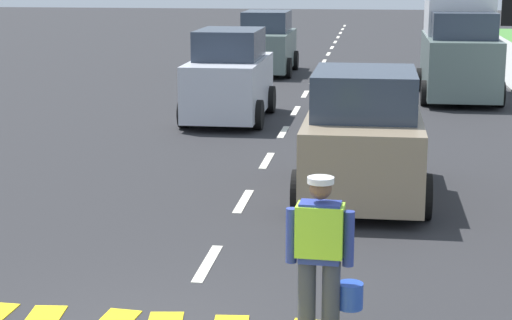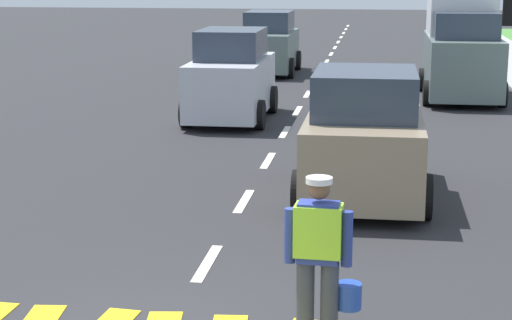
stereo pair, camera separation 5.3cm
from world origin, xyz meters
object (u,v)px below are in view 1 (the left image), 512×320
object	(u,v)px
delivery_truck	(459,40)
car_oncoming_second	(267,45)
road_worker	(322,251)
car_oncoming_lead	(229,78)
car_outgoing_ahead	(363,139)

from	to	relation	value
delivery_truck	car_oncoming_second	bearing A→B (deg)	140.82
road_worker	delivery_truck	xyz separation A→B (m)	(2.75, 17.09, 0.68)
car_oncoming_lead	car_oncoming_second	xyz separation A→B (m)	(-0.28, 9.46, -0.02)
car_oncoming_second	delivery_truck	bearing A→B (deg)	-39.18
car_outgoing_ahead	car_oncoming_lead	bearing A→B (deg)	115.75
car_oncoming_lead	car_oncoming_second	size ratio (longest dim) A/B	0.97
road_worker	car_outgoing_ahead	xyz separation A→B (m)	(0.30, 5.68, 0.02)
car_oncoming_lead	delivery_truck	bearing A→B (deg)	38.12
delivery_truck	car_outgoing_ahead	size ratio (longest dim) A/B	1.19
road_worker	car_oncoming_lead	bearing A→B (deg)	103.50
car_oncoming_second	car_oncoming_lead	bearing A→B (deg)	-88.28
road_worker	delivery_truck	bearing A→B (deg)	80.85
road_worker	car_oncoming_lead	xyz separation A→B (m)	(-3.02, 12.56, 0.08)
road_worker	car_outgoing_ahead	size ratio (longest dim) A/B	0.43
car_oncoming_lead	car_oncoming_second	bearing A→B (deg)	91.72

